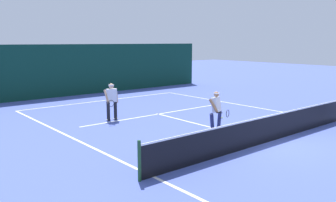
% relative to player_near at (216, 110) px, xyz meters
% --- Properties ---
extents(ground_plane, '(80.00, 80.00, 0.00)m').
position_rel_player_near_xyz_m(ground_plane, '(0.36, -2.16, -0.87)').
color(ground_plane, '#4557A9').
extents(court_line_baseline_far, '(10.18, 0.10, 0.01)m').
position_rel_player_near_xyz_m(court_line_baseline_far, '(0.36, 9.33, -0.87)').
color(court_line_baseline_far, white).
rests_on(court_line_baseline_far, ground_plane).
extents(court_line_sideline_left, '(0.10, 22.98, 0.01)m').
position_rel_player_near_xyz_m(court_line_sideline_left, '(-4.73, -2.16, -0.87)').
color(court_line_sideline_left, white).
rests_on(court_line_sideline_left, ground_plane).
extents(court_line_sideline_right, '(0.10, 22.98, 0.01)m').
position_rel_player_near_xyz_m(court_line_sideline_right, '(5.45, -2.16, -0.87)').
color(court_line_sideline_right, white).
rests_on(court_line_sideline_right, ground_plane).
extents(court_line_service, '(8.30, 0.10, 0.01)m').
position_rel_player_near_xyz_m(court_line_service, '(0.36, 4.10, -0.87)').
color(court_line_service, white).
rests_on(court_line_service, ground_plane).
extents(court_line_centre, '(0.10, 6.40, 0.01)m').
position_rel_player_near_xyz_m(court_line_centre, '(0.36, 1.04, -0.87)').
color(court_line_centre, white).
rests_on(court_line_centre, ground_plane).
extents(tennis_net, '(11.16, 0.09, 1.07)m').
position_rel_player_near_xyz_m(tennis_net, '(0.36, -2.16, -0.38)').
color(tennis_net, '#1E4723').
rests_on(tennis_net, ground_plane).
extents(player_near, '(0.95, 0.93, 1.59)m').
position_rel_player_near_xyz_m(player_near, '(0.00, 0.00, 0.00)').
color(player_near, '#1E234C').
rests_on(player_near, ground_plane).
extents(player_far, '(0.83, 0.84, 1.66)m').
position_rel_player_near_xyz_m(player_far, '(-2.07, 4.37, 0.05)').
color(player_far, black).
rests_on(player_far, ground_plane).
extents(tennis_ball, '(0.07, 0.07, 0.07)m').
position_rel_player_near_xyz_m(tennis_ball, '(-0.61, 0.35, -0.84)').
color(tennis_ball, '#D1E033').
rests_on(tennis_ball, ground_plane).
extents(tennis_ball_extra, '(0.07, 0.07, 0.07)m').
position_rel_player_near_xyz_m(tennis_ball_extra, '(2.04, 1.49, -0.84)').
color(tennis_ball_extra, '#D1E033').
rests_on(tennis_ball_extra, ground_plane).
extents(back_fence_windscreen, '(20.04, 0.12, 3.31)m').
position_rel_player_near_xyz_m(back_fence_windscreen, '(0.36, 12.36, 0.78)').
color(back_fence_windscreen, '#0D3328').
rests_on(back_fence_windscreen, ground_plane).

